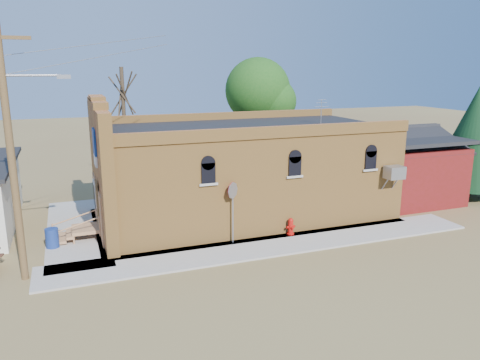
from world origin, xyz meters
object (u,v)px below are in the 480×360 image
object	(u,v)px
brick_bar	(239,171)
trash_barrel	(52,238)
fire_hydrant	(291,226)
utility_pole	(12,149)
stop_sign	(233,196)

from	to	relation	value
brick_bar	trash_barrel	world-z (taller)	brick_bar
fire_hydrant	trash_barrel	distance (m)	10.31
utility_pole	stop_sign	bearing A→B (deg)	4.21
stop_sign	trash_barrel	bearing A→B (deg)	147.37
stop_sign	trash_barrel	size ratio (longest dim) A/B	3.26
brick_bar	utility_pole	xyz separation A→B (m)	(-9.79, -4.29, 2.43)
brick_bar	fire_hydrant	size ratio (longest dim) A/B	21.32
stop_sign	utility_pole	bearing A→B (deg)	167.68
stop_sign	trash_barrel	xyz separation A→B (m)	(-7.31, 2.11, -1.65)
utility_pole	trash_barrel	bearing A→B (deg)	72.70
brick_bar	stop_sign	world-z (taller)	brick_bar
utility_pole	stop_sign	size ratio (longest dim) A/B	3.35
trash_barrel	stop_sign	bearing A→B (deg)	-16.11
fire_hydrant	trash_barrel	xyz separation A→B (m)	(-10.09, 2.12, 0.03)
utility_pole	stop_sign	distance (m)	8.59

